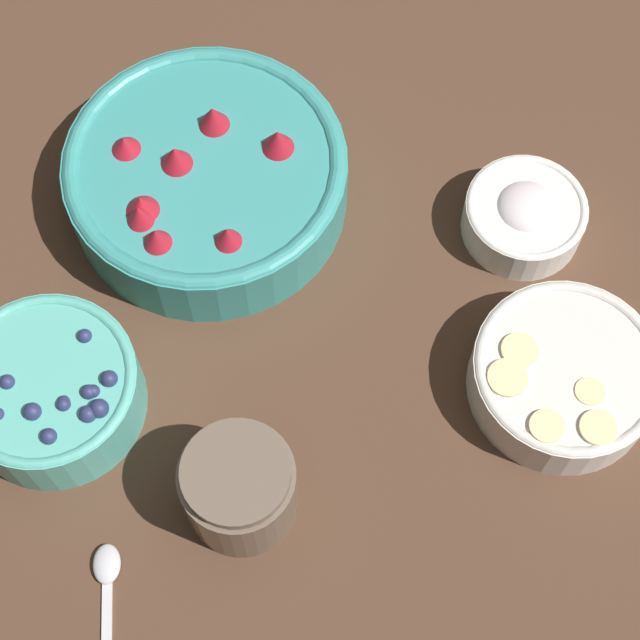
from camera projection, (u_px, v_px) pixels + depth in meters
name	position (u px, v px, depth m)	size (l,w,h in m)	color
ground_plane	(324.00, 332.00, 0.93)	(4.00, 4.00, 0.00)	#4C3323
bowl_strawberries	(206.00, 176.00, 0.95)	(0.25, 0.25, 0.09)	teal
bowl_blueberries	(49.00, 389.00, 0.87)	(0.15, 0.15, 0.07)	#56B7A8
bowl_bananas	(564.00, 375.00, 0.88)	(0.16, 0.16, 0.05)	silver
bowl_cream	(525.00, 215.00, 0.95)	(0.11, 0.11, 0.05)	white
jar_chocolate	(239.00, 489.00, 0.83)	(0.09, 0.09, 0.09)	brown
spoon	(107.00, 597.00, 0.83)	(0.05, 0.14, 0.01)	silver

